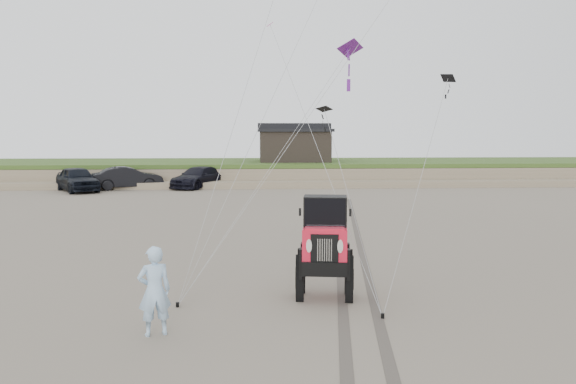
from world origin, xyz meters
name	(u,v)px	position (x,y,z in m)	size (l,w,h in m)	color
ground	(323,318)	(0.00, 0.00, 0.00)	(160.00, 160.00, 0.00)	#6B6054
dune_ridge	(271,171)	(0.00, 37.50, 0.82)	(160.00, 14.25, 1.73)	#7A6B54
cabin	(294,144)	(2.00, 37.00, 3.24)	(6.40, 5.40, 3.35)	black
truck_a	(77,179)	(-14.36, 28.92, 0.90)	(2.12, 5.28, 1.80)	black
truck_b	(128,178)	(-11.09, 30.41, 0.85)	(1.79, 5.14, 1.69)	black
truck_c	(198,177)	(-5.86, 31.08, 0.80)	(2.25, 5.54, 1.61)	black
jeep	(325,258)	(0.23, 1.50, 1.05)	(2.44, 5.65, 2.10)	red
man	(154,291)	(-3.66, -0.90, 0.95)	(0.70, 0.46, 1.91)	#90B7DF
kite_flock	(358,5)	(2.38, 9.08, 9.02)	(7.00, 6.68, 8.80)	#D71A86
stake_main	(177,305)	(-3.45, 0.99, 0.06)	(0.08, 0.08, 0.12)	black
stake_aux	(383,316)	(1.36, -0.15, 0.06)	(0.08, 0.08, 0.12)	black
tire_tracks	(350,246)	(2.00, 8.00, 0.00)	(5.22, 29.74, 0.01)	#4C443D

